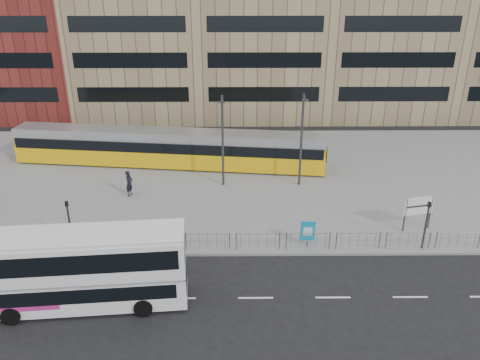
{
  "coord_description": "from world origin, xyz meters",
  "views": [
    {
      "loc": [
        1.03,
        -23.64,
        15.21
      ],
      "look_at": [
        1.27,
        6.0,
        2.28
      ],
      "focal_mm": 35.0,
      "sensor_mm": 36.0,
      "label": 1
    }
  ],
  "objects_px": {
    "double_decker_bus": "(81,267)",
    "station_sign": "(419,207)",
    "ad_panel": "(308,232)",
    "traffic_light_west": "(69,218)",
    "tram": "(168,148)",
    "lamp_post_west": "(223,137)",
    "pedestrian": "(129,183)",
    "traffic_light_east": "(427,219)",
    "lamp_post_east": "(302,136)"
  },
  "relations": [
    {
      "from": "traffic_light_west",
      "to": "lamp_post_east",
      "type": "relative_size",
      "value": 0.43
    },
    {
      "from": "pedestrian",
      "to": "lamp_post_east",
      "type": "bearing_deg",
      "value": -66.51
    },
    {
      "from": "traffic_light_east",
      "to": "lamp_post_east",
      "type": "xyz_separation_m",
      "value": [
        -6.25,
        9.43,
        2.02
      ]
    },
    {
      "from": "lamp_post_west",
      "to": "lamp_post_east",
      "type": "xyz_separation_m",
      "value": [
        5.97,
        -0.02,
        0.07
      ]
    },
    {
      "from": "traffic_light_west",
      "to": "lamp_post_west",
      "type": "bearing_deg",
      "value": 57.98
    },
    {
      "from": "traffic_light_east",
      "to": "ad_panel",
      "type": "bearing_deg",
      "value": 156.12
    },
    {
      "from": "tram",
      "to": "ad_panel",
      "type": "bearing_deg",
      "value": -45.5
    },
    {
      "from": "station_sign",
      "to": "lamp_post_east",
      "type": "xyz_separation_m",
      "value": [
        -6.66,
        7.15,
        2.4
      ]
    },
    {
      "from": "station_sign",
      "to": "pedestrian",
      "type": "xyz_separation_m",
      "value": [
        -19.57,
        5.35,
        -0.62
      ]
    },
    {
      "from": "double_decker_bus",
      "to": "lamp_post_west",
      "type": "height_order",
      "value": "lamp_post_west"
    },
    {
      "from": "ad_panel",
      "to": "traffic_light_west",
      "type": "relative_size",
      "value": 0.53
    },
    {
      "from": "lamp_post_east",
      "to": "traffic_light_west",
      "type": "bearing_deg",
      "value": -148.33
    },
    {
      "from": "tram",
      "to": "traffic_light_west",
      "type": "height_order",
      "value": "tram"
    },
    {
      "from": "pedestrian",
      "to": "traffic_light_west",
      "type": "distance_m",
      "value": 7.67
    },
    {
      "from": "lamp_post_west",
      "to": "pedestrian",
      "type": "bearing_deg",
      "value": -165.28
    },
    {
      "from": "traffic_light_west",
      "to": "ad_panel",
      "type": "bearing_deg",
      "value": 12.36
    },
    {
      "from": "lamp_post_east",
      "to": "station_sign",
      "type": "bearing_deg",
      "value": -47.04
    },
    {
      "from": "ad_panel",
      "to": "lamp_post_east",
      "type": "distance_m",
      "value": 9.58
    },
    {
      "from": "double_decker_bus",
      "to": "station_sign",
      "type": "relative_size",
      "value": 4.49
    },
    {
      "from": "traffic_light_west",
      "to": "double_decker_bus",
      "type": "bearing_deg",
      "value": -54.12
    },
    {
      "from": "traffic_light_west",
      "to": "tram",
      "type": "bearing_deg",
      "value": 85.21
    },
    {
      "from": "lamp_post_east",
      "to": "double_decker_bus",
      "type": "bearing_deg",
      "value": -131.15
    },
    {
      "from": "station_sign",
      "to": "pedestrian",
      "type": "relative_size",
      "value": 1.18
    },
    {
      "from": "tram",
      "to": "lamp_post_east",
      "type": "height_order",
      "value": "lamp_post_east"
    },
    {
      "from": "station_sign",
      "to": "lamp_post_west",
      "type": "relative_size",
      "value": 0.32
    },
    {
      "from": "traffic_light_east",
      "to": "lamp_post_east",
      "type": "relative_size",
      "value": 0.43
    },
    {
      "from": "pedestrian",
      "to": "lamp_post_west",
      "type": "height_order",
      "value": "lamp_post_west"
    },
    {
      "from": "station_sign",
      "to": "tram",
      "type": "bearing_deg",
      "value": 134.36
    },
    {
      "from": "traffic_light_east",
      "to": "pedestrian",
      "type": "bearing_deg",
      "value": 137.49
    },
    {
      "from": "station_sign",
      "to": "traffic_light_west",
      "type": "xyz_separation_m",
      "value": [
        -21.49,
        -2.0,
        0.38
      ]
    },
    {
      "from": "station_sign",
      "to": "pedestrian",
      "type": "height_order",
      "value": "station_sign"
    },
    {
      "from": "ad_panel",
      "to": "traffic_light_west",
      "type": "xyz_separation_m",
      "value": [
        -14.18,
        -0.09,
        1.01
      ]
    },
    {
      "from": "traffic_light_east",
      "to": "lamp_post_east",
      "type": "distance_m",
      "value": 11.5
    },
    {
      "from": "double_decker_bus",
      "to": "tram",
      "type": "relative_size",
      "value": 0.39
    },
    {
      "from": "pedestrian",
      "to": "double_decker_bus",
      "type": "bearing_deg",
      "value": -162.73
    },
    {
      "from": "lamp_post_east",
      "to": "ad_panel",
      "type": "bearing_deg",
      "value": -94.1
    },
    {
      "from": "tram",
      "to": "station_sign",
      "type": "distance_m",
      "value": 20.84
    },
    {
      "from": "double_decker_bus",
      "to": "traffic_light_east",
      "type": "distance_m",
      "value": 19.41
    },
    {
      "from": "station_sign",
      "to": "traffic_light_west",
      "type": "height_order",
      "value": "traffic_light_west"
    },
    {
      "from": "double_decker_bus",
      "to": "traffic_light_east",
      "type": "bearing_deg",
      "value": 9.66
    },
    {
      "from": "traffic_light_west",
      "to": "traffic_light_east",
      "type": "bearing_deg",
      "value": 11.22
    },
    {
      "from": "traffic_light_east",
      "to": "station_sign",
      "type": "bearing_deg",
      "value": 59.11
    },
    {
      "from": "tram",
      "to": "lamp_post_west",
      "type": "relative_size",
      "value": 3.75
    },
    {
      "from": "double_decker_bus",
      "to": "traffic_light_west",
      "type": "height_order",
      "value": "double_decker_bus"
    },
    {
      "from": "traffic_light_east",
      "to": "lamp_post_west",
      "type": "height_order",
      "value": "lamp_post_west"
    },
    {
      "from": "double_decker_bus",
      "to": "traffic_light_west",
      "type": "relative_size",
      "value": 3.33
    },
    {
      "from": "tram",
      "to": "traffic_light_west",
      "type": "xyz_separation_m",
      "value": [
        -4.04,
        -13.41,
        0.4
      ]
    },
    {
      "from": "pedestrian",
      "to": "traffic_light_west",
      "type": "height_order",
      "value": "traffic_light_west"
    },
    {
      "from": "double_decker_bus",
      "to": "station_sign",
      "type": "bearing_deg",
      "value": 15.57
    },
    {
      "from": "ad_panel",
      "to": "pedestrian",
      "type": "xyz_separation_m",
      "value": [
        -12.26,
        7.26,
        0.01
      ]
    }
  ]
}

